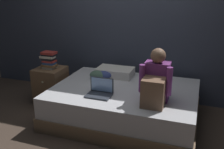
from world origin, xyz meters
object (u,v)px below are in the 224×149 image
(bed, at_px, (124,104))
(nightstand, at_px, (51,85))
(laptop, at_px, (100,91))
(pillow, at_px, (115,72))
(clothes_pile, at_px, (103,74))
(person_sitting, at_px, (156,82))
(book_stack, at_px, (49,60))

(bed, xyz_separation_m, nightstand, (-1.30, 0.16, 0.06))
(laptop, bearing_deg, pillow, 94.73)
(pillow, bearing_deg, laptop, -85.27)
(clothes_pile, bearing_deg, pillow, 49.42)
(clothes_pile, bearing_deg, nightstand, -172.01)
(pillow, bearing_deg, bed, -56.85)
(pillow, height_order, clothes_pile, pillow)
(nightstand, relative_size, laptop, 1.82)
(nightstand, xyz_separation_m, laptop, (1.07, -0.50, 0.24))
(bed, distance_m, person_sitting, 0.75)
(bed, relative_size, laptop, 6.25)
(clothes_pile, bearing_deg, book_stack, -171.46)
(nightstand, relative_size, book_stack, 2.18)
(nightstand, xyz_separation_m, person_sitting, (1.78, -0.46, 0.43))
(bed, height_order, laptop, laptop)
(nightstand, distance_m, pillow, 1.08)
(laptop, height_order, clothes_pile, laptop)
(bed, bearing_deg, clothes_pile, 147.49)
(laptop, height_order, pillow, laptop)
(bed, distance_m, nightstand, 1.31)
(bed, bearing_deg, book_stack, 173.32)
(pillow, height_order, book_stack, book_stack)
(person_sitting, distance_m, pillow, 1.10)
(laptop, relative_size, clothes_pile, 0.96)
(person_sitting, relative_size, pillow, 1.17)
(bed, height_order, person_sitting, person_sitting)
(laptop, bearing_deg, nightstand, 154.97)
(person_sitting, bearing_deg, bed, 147.47)
(laptop, bearing_deg, person_sitting, 2.90)
(pillow, distance_m, book_stack, 1.06)
(laptop, distance_m, clothes_pile, 0.66)
(person_sitting, xyz_separation_m, book_stack, (-1.77, 0.46, -0.01))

